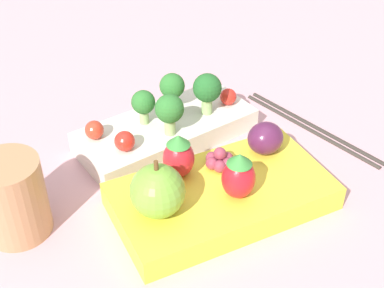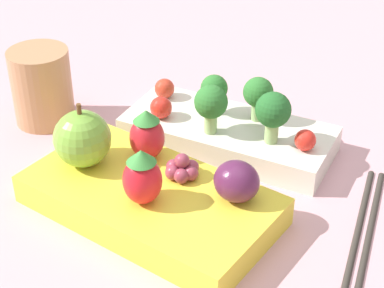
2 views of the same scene
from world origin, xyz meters
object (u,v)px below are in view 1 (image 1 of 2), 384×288
broccoli_floret_2 (143,103)px  grape_cluster (220,160)px  bento_box_savoury (166,131)px  cherry_tomato_1 (94,130)px  strawberry_0 (239,176)px  plum (265,138)px  bento_box_fruit (222,196)px  drinking_cup (12,198)px  broccoli_floret_3 (168,110)px  cherry_tomato_2 (125,141)px  broccoli_floret_1 (172,87)px  cherry_tomato_0 (228,97)px  chopsticks_pair (312,126)px  broccoli_floret_0 (207,89)px  strawberry_1 (179,156)px  apple (157,191)px

broccoli_floret_2 → grape_cluster: 0.12m
bento_box_savoury → cherry_tomato_1: cherry_tomato_1 is taller
strawberry_0 → plum: size_ratio=1.29×
bento_box_savoury → bento_box_fruit: size_ratio=0.98×
grape_cluster → drinking_cup: drinking_cup is taller
plum → broccoli_floret_2: bearing=129.0°
bento_box_savoury → broccoli_floret_3: (-0.01, -0.02, 0.05)m
broccoli_floret_3 → grape_cluster: broccoli_floret_3 is taller
broccoli_floret_3 → plum: (0.08, -0.08, -0.01)m
cherry_tomato_2 → bento_box_savoury: bearing=23.3°
broccoli_floret_1 → strawberry_0: size_ratio=0.92×
cherry_tomato_0 → drinking_cup: (-0.29, -0.06, 0.00)m
cherry_tomato_0 → chopsticks_pair: bearing=-36.6°
cherry_tomato_0 → broccoli_floret_0: bearing=-171.5°
broccoli_floret_2 → broccoli_floret_3: size_ratio=0.85×
cherry_tomato_1 → strawberry_1: strawberry_1 is taller
apple → strawberry_0: size_ratio=1.20×
apple → drinking_cup: bearing=150.0°
broccoli_floret_0 → chopsticks_pair: 0.15m
strawberry_0 → broccoli_floret_0: bearing=71.9°
strawberry_0 → grape_cluster: size_ratio=1.59×
strawberry_0 → chopsticks_pair: 0.20m
broccoli_floret_0 → apple: size_ratio=0.85×
bento_box_fruit → apple: apple is taller
bento_box_fruit → cherry_tomato_1: 0.17m
broccoli_floret_3 → strawberry_0: size_ratio=0.98×
bento_box_fruit → strawberry_1: size_ratio=4.50×
broccoli_floret_1 → plum: broccoli_floret_1 is taller
bento_box_fruit → plum: bearing=21.6°
bento_box_savoury → cherry_tomato_0: size_ratio=10.69×
drinking_cup → cherry_tomato_0: bearing=12.7°
cherry_tomato_1 → strawberry_0: 0.19m
bento_box_fruit → broccoli_floret_0: size_ratio=4.29×
bento_box_savoury → apple: (-0.08, -0.14, 0.04)m
broccoli_floret_1 → plum: (0.05, -0.13, -0.01)m
strawberry_1 → chopsticks_pair: size_ratio=0.25×
cherry_tomato_2 → chopsticks_pair: cherry_tomato_2 is taller
drinking_cup → chopsticks_pair: (0.37, -0.00, -0.04)m
broccoli_floret_2 → chopsticks_pair: broccoli_floret_2 is taller
cherry_tomato_2 → strawberry_1: size_ratio=0.46×
broccoli_floret_3 → broccoli_floret_2: bearing=114.6°
broccoli_floret_0 → drinking_cup: drinking_cup is taller
broccoli_floret_0 → plum: broccoli_floret_0 is taller
bento_box_fruit → grape_cluster: bearing=64.5°
strawberry_0 → drinking_cup: 0.22m
strawberry_1 → strawberry_0: bearing=-56.8°
bento_box_fruit → cherry_tomato_1: bearing=120.8°
cherry_tomato_1 → drinking_cup: size_ratio=0.26×
cherry_tomato_1 → grape_cluster: grape_cluster is taller
broccoli_floret_0 → broccoli_floret_2: broccoli_floret_0 is taller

